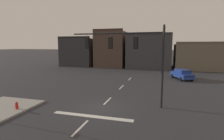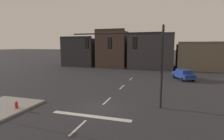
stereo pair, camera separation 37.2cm
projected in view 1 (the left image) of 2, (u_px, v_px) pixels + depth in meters
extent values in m
plane|color=#2B2B30|center=(101.00, 108.00, 15.57)|extent=(400.00, 400.00, 0.00)
cube|color=silver|center=(92.00, 116.00, 13.66)|extent=(6.40, 0.50, 0.01)
cube|color=silver|center=(80.00, 128.00, 11.75)|extent=(0.16, 2.40, 0.01)
cube|color=silver|center=(108.00, 101.00, 17.47)|extent=(0.16, 2.40, 0.01)
cube|color=silver|center=(121.00, 87.00, 23.19)|extent=(0.16, 2.40, 0.01)
cube|color=silver|center=(130.00, 79.00, 28.90)|extent=(0.16, 2.40, 0.01)
cylinder|color=black|center=(163.00, 68.00, 15.08)|extent=(0.20, 0.20, 6.92)
cylinder|color=black|center=(115.00, 33.00, 15.95)|extent=(8.30, 0.42, 0.12)
sphere|color=black|center=(164.00, 25.00, 14.60)|extent=(0.18, 0.18, 0.18)
cylinder|color=#56565B|center=(136.00, 36.00, 15.42)|extent=(0.03, 0.03, 0.35)
cube|color=black|center=(136.00, 43.00, 15.50)|extent=(0.31, 0.25, 0.90)
sphere|color=green|center=(136.00, 40.00, 15.59)|extent=(0.20, 0.20, 0.20)
sphere|color=#2D2314|center=(136.00, 43.00, 15.62)|extent=(0.20, 0.20, 0.20)
sphere|color=black|center=(136.00, 46.00, 15.66)|extent=(0.20, 0.20, 0.20)
cube|color=black|center=(136.00, 43.00, 15.48)|extent=(0.42, 0.05, 1.02)
cylinder|color=#56565B|center=(111.00, 36.00, 16.12)|extent=(0.03, 0.03, 0.35)
cube|color=black|center=(111.00, 43.00, 16.21)|extent=(0.31, 0.25, 0.90)
sphere|color=green|center=(111.00, 40.00, 16.29)|extent=(0.20, 0.20, 0.20)
sphere|color=#2D2314|center=(111.00, 43.00, 16.33)|extent=(0.20, 0.20, 0.20)
sphere|color=black|center=(111.00, 46.00, 16.37)|extent=(0.20, 0.20, 0.20)
cube|color=black|center=(111.00, 43.00, 16.19)|extent=(0.42, 0.05, 1.02)
cylinder|color=#56565B|center=(87.00, 37.00, 16.83)|extent=(0.03, 0.03, 0.35)
cube|color=black|center=(87.00, 43.00, 16.91)|extent=(0.31, 0.25, 0.90)
sphere|color=green|center=(88.00, 40.00, 17.00)|extent=(0.20, 0.20, 0.20)
sphere|color=#2D2314|center=(88.00, 43.00, 17.04)|extent=(0.20, 0.20, 0.20)
sphere|color=black|center=(88.00, 46.00, 17.07)|extent=(0.20, 0.20, 0.20)
cube|color=black|center=(87.00, 43.00, 16.89)|extent=(0.42, 0.05, 1.02)
cube|color=navy|center=(182.00, 75.00, 28.43)|extent=(3.36, 4.75, 0.70)
cube|color=navy|center=(182.00, 71.00, 28.19)|extent=(2.43, 2.89, 0.56)
cube|color=#2D3842|center=(180.00, 71.00, 28.95)|extent=(1.50, 0.81, 0.47)
cube|color=#2D3842|center=(186.00, 72.00, 27.04)|extent=(1.49, 0.79, 0.46)
cylinder|color=black|center=(172.00, 76.00, 29.81)|extent=(0.45, 0.68, 0.64)
cylinder|color=black|center=(182.00, 76.00, 30.01)|extent=(0.45, 0.68, 0.64)
cylinder|color=black|center=(181.00, 79.00, 26.95)|extent=(0.45, 0.68, 0.64)
cylinder|color=black|center=(192.00, 79.00, 27.15)|extent=(0.45, 0.68, 0.64)
sphere|color=silver|center=(172.00, 73.00, 30.50)|extent=(0.16, 0.16, 0.16)
sphere|color=silver|center=(179.00, 73.00, 30.63)|extent=(0.16, 0.16, 0.16)
cube|color=maroon|center=(189.00, 77.00, 26.27)|extent=(1.28, 0.56, 0.12)
cylinder|color=red|center=(17.00, 107.00, 14.79)|extent=(0.22, 0.22, 0.55)
cylinder|color=red|center=(17.00, 110.00, 14.83)|extent=(0.30, 0.30, 0.10)
sphere|color=red|center=(17.00, 103.00, 14.75)|extent=(0.20, 0.20, 0.20)
cylinder|color=red|center=(15.00, 106.00, 14.83)|extent=(0.10, 0.08, 0.08)
cylinder|color=red|center=(18.00, 107.00, 14.75)|extent=(0.10, 0.08, 0.08)
cube|color=#2D2D33|center=(81.00, 52.00, 48.09)|extent=(8.36, 8.42, 7.04)
cube|color=black|center=(73.00, 37.00, 43.85)|extent=(8.36, 0.60, 0.50)
cube|color=#473833|center=(113.00, 49.00, 46.77)|extent=(7.13, 10.88, 8.64)
cube|color=#3A2B26|center=(108.00, 30.00, 41.25)|extent=(7.13, 0.60, 0.50)
cube|color=#38383D|center=(150.00, 52.00, 44.56)|extent=(10.02, 11.39, 7.58)
cube|color=#2B2B30|center=(148.00, 34.00, 38.87)|extent=(10.02, 0.60, 0.50)
cube|color=#665B4C|center=(203.00, 57.00, 40.29)|extent=(12.20, 8.92, 5.60)
cube|color=brown|center=(208.00, 43.00, 35.91)|extent=(12.20, 0.60, 0.50)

